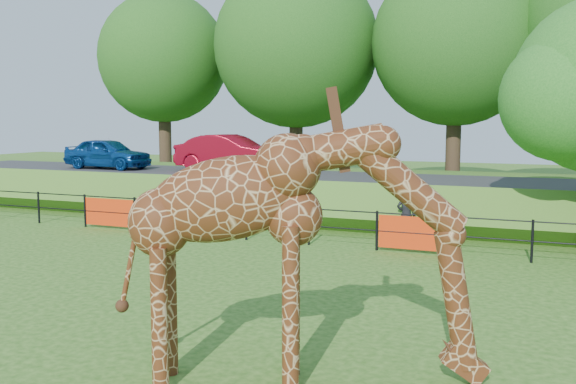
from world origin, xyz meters
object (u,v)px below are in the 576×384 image
Objects in this scene: giraffe at (303,256)px; car_red at (230,153)px; car_blue at (108,153)px; visitor at (406,215)px.

car_red is (-9.29, 15.64, 0.39)m from giraffe.
giraffe reaches higher than car_red.
giraffe is 18.20m from car_red.
car_blue is 5.73m from car_red.
car_red is (5.69, 0.65, 0.09)m from car_blue.
car_red is 9.78m from visitor.
car_blue is at bearing -18.71° from visitor.
car_red is at bearing 100.28° from giraffe.
giraffe is 21.20m from car_blue.
giraffe reaches higher than visitor.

